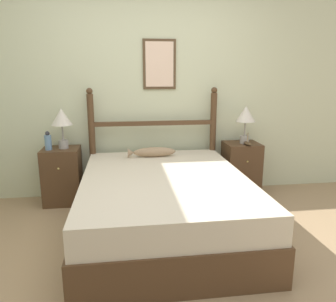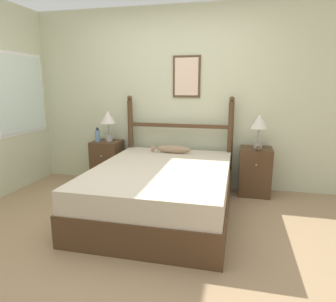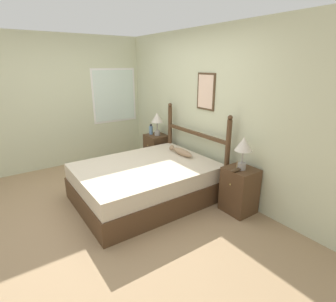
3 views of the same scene
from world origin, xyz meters
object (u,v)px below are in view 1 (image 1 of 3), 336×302
table_lamp_left (62,120)px  fish_pillow (152,152)px  bottle (48,142)px  table_lamp_right (246,117)px  model_boat (247,143)px  nightstand_right (241,168)px  bed (164,204)px  nightstand_left (62,176)px

table_lamp_left → fish_pillow: size_ratio=0.83×
bottle → fish_pillow: size_ratio=0.39×
table_lamp_left → table_lamp_right: (2.13, -0.02, 0.00)m
fish_pillow → model_boat: bearing=2.0°
nightstand_right → fish_pillow: fish_pillow is taller
bed → model_boat: model_boat is taller
nightstand_right → table_lamp_left: (-2.12, 0.00, 0.65)m
nightstand_left → fish_pillow: (1.03, -0.16, 0.29)m
table_lamp_left → bottle: size_ratio=2.15×
nightstand_right → model_boat: bearing=-81.8°
table_lamp_right → bottle: (-2.29, -0.03, -0.23)m
nightstand_left → fish_pillow: fish_pillow is taller
nightstand_right → fish_pillow: (-1.12, -0.16, 0.29)m
bed → fish_pillow: size_ratio=3.73×
table_lamp_left → model_boat: table_lamp_left is taller
bed → model_boat: (1.09, 0.76, 0.40)m
model_boat → fish_pillow: (-1.14, -0.04, -0.06)m
bed → table_lamp_left: table_lamp_left is taller
fish_pillow → table_lamp_right: bearing=7.0°
nightstand_right → fish_pillow: 1.17m
table_lamp_left → bottle: bearing=-160.9°
table_lamp_left → table_lamp_right: same height
nightstand_left → fish_pillow: 1.08m
nightstand_right → nightstand_left: bearing=180.0°
nightstand_left → model_boat: (2.17, -0.12, 0.35)m
model_boat → table_lamp_right: bearing=90.6°
table_lamp_left → fish_pillow: (0.99, -0.16, -0.37)m
bed → table_lamp_right: (1.09, 0.86, 0.70)m
table_lamp_right → bottle: size_ratio=2.15×
table_lamp_right → bottle: 2.30m
bottle → fish_pillow: (1.15, -0.11, -0.13)m
nightstand_right → table_lamp_left: table_lamp_left is taller
bed → table_lamp_left: size_ratio=4.48×
model_boat → nightstand_left: bearing=176.8°
table_lamp_left → model_boat: bearing=-3.3°
table_lamp_right → fish_pillow: 1.21m
bed → bottle: bearing=145.1°
nightstand_left → bottle: bottle is taller
bed → nightstand_right: nightstand_right is taller
bed → bottle: (-1.19, 0.83, 0.47)m
nightstand_left → fish_pillow: size_ratio=1.19×
model_boat → fish_pillow: 1.14m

